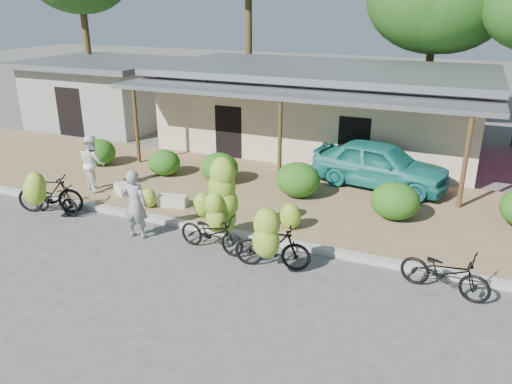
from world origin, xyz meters
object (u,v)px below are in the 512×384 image
bike_far_right (445,272)px  vendor (135,204)px  sack_near (173,201)px  teal_van (380,164)px  bike_left (48,193)px  bystander (93,163)px  bike_far_left (50,198)px  bike_right (271,243)px  sack_far (123,189)px  bike_center (218,212)px

bike_far_right → vendor: (-7.50, -0.32, 0.43)m
sack_near → teal_van: (5.26, 4.06, 0.59)m
bike_left → vendor: 3.24m
sack_near → vendor: (0.15, -1.95, 0.65)m
bystander → teal_van: bearing=-126.2°
bike_far_left → bike_left: 0.20m
bike_far_left → vendor: 3.10m
bike_left → teal_van: 10.12m
bike_right → teal_van: bearing=-20.4°
bike_far_left → bystander: size_ratio=0.93×
teal_van → sack_near: bearing=136.6°
bike_right → sack_near: size_ratio=2.16×
sack_near → bystander: bystander is taller
sack_far → bystander: bystander is taller
bike_right → sack_far: 6.48m
bike_far_left → bike_left: size_ratio=0.82×
bike_left → bike_far_right: (10.72, 0.05, -0.16)m
bike_left → bystander: bearing=-20.4°
bike_left → bike_center: size_ratio=0.89×
sack_far → sack_near: bearing=-7.2°
bike_right → bike_far_right: (3.65, 0.64, -0.24)m
bike_center → bystander: bike_center is taller
sack_far → teal_van: teal_van is taller
sack_near → bystander: 3.12m
bike_far_right → bystander: bystander is taller
bike_far_left → bike_right: (6.92, -0.50, 0.18)m
sack_far → bike_far_left: bearing=-115.7°
bike_far_left → sack_near: size_ratio=1.94×
sack_far → bystander: bearing=-177.7°
bike_left → bike_center: 5.39m
sack_far → teal_van: 8.19m
bike_left → sack_far: (1.11, 1.93, -0.39)m
bike_center → sack_near: bearing=62.4°
bike_far_left → bike_left: (-0.14, 0.09, 0.10)m
teal_van → bike_far_right: bearing=-148.3°
bike_far_left → bike_right: bearing=-93.8°
bike_right → bike_far_right: size_ratio=0.94×
bike_center → bike_right: bike_center is taller
bystander → bike_far_right: bearing=-161.0°
bike_right → vendor: vendor is taller
bike_right → bystander: size_ratio=1.04×
bike_left → vendor: size_ratio=1.10×
bike_left → bike_right: (7.06, -0.59, 0.08)m
bike_center → sack_near: (-2.31, 1.55, -0.63)m
bike_right → bike_left: bearing=76.2°
bike_center → bystander: size_ratio=1.28×
sack_near → bike_left: bearing=-151.3°
bike_left → bike_far_right: bike_left is taller
bike_left → bystander: 1.92m
bike_far_left → sack_near: bearing=-58.5°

